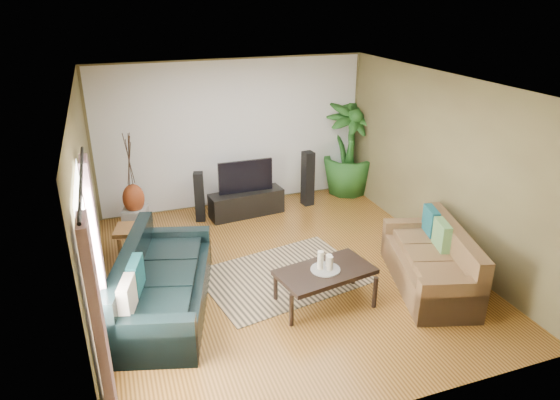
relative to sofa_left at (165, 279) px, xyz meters
name	(u,v)px	position (x,y,z in m)	size (l,w,h in m)	color
floor	(285,272)	(1.73, 0.33, -0.42)	(5.50, 5.50, 0.00)	#996227
ceiling	(285,84)	(1.73, 0.33, 2.28)	(5.50, 5.50, 0.00)	white
wall_back	(233,134)	(1.73, 3.08, 0.93)	(5.00, 5.00, 0.00)	brown
wall_front	(393,292)	(1.73, -2.42, 0.93)	(5.00, 5.00, 0.00)	brown
wall_left	(89,210)	(-0.77, 0.33, 0.92)	(5.50, 5.50, 0.00)	brown
wall_right	(441,165)	(4.23, 0.33, 0.92)	(5.50, 5.50, 0.00)	brown
backwall_panel	(233,134)	(1.73, 3.07, 0.93)	(4.90, 4.90, 0.00)	white
window_pane	(90,272)	(-0.75, -1.27, 0.97)	(1.80, 1.80, 0.00)	white
curtain_near	(102,343)	(-0.70, -2.02, 0.72)	(0.08, 0.35, 2.20)	gray
curtain_far	(98,257)	(-0.70, -0.52, 0.72)	(0.08, 0.35, 2.20)	gray
curtain_rod	(81,179)	(-0.70, -1.27, 1.87)	(0.03, 0.03, 1.90)	black
sofa_left	(165,279)	(0.00, 0.00, 0.00)	(2.31, 0.99, 0.85)	black
sofa_right	(430,258)	(3.46, -0.67, 0.00)	(1.85, 0.83, 0.85)	brown
area_rug	(284,276)	(1.67, 0.22, -0.42)	(2.21, 1.56, 0.01)	tan
coffee_table	(325,287)	(1.94, -0.58, -0.18)	(1.22, 0.67, 0.50)	black
candle_tray	(325,269)	(1.94, -0.58, 0.08)	(0.38, 0.38, 0.02)	gray
candle_tall	(320,260)	(1.88, -0.55, 0.21)	(0.08, 0.08, 0.24)	silver
candle_mid	(330,263)	(1.98, -0.62, 0.18)	(0.08, 0.08, 0.19)	beige
candle_short	(329,260)	(2.01, -0.52, 0.17)	(0.08, 0.08, 0.16)	white
tv_stand	(247,203)	(1.77, 2.45, -0.20)	(1.34, 0.40, 0.45)	black
television	(245,176)	(1.77, 2.47, 0.31)	(0.98, 0.05, 0.58)	black
speaker_left	(199,197)	(0.93, 2.50, 0.02)	(0.16, 0.18, 0.89)	black
speaker_right	(308,179)	(2.99, 2.53, 0.10)	(0.19, 0.21, 1.04)	black
potted_plant	(349,149)	(3.98, 2.83, 0.49)	(1.03, 1.03, 1.83)	#20531B
plant_pot	(347,186)	(3.98, 2.83, -0.29)	(0.34, 0.34, 0.26)	black
pedestal	(136,219)	(-0.17, 2.49, -0.23)	(0.39, 0.39, 0.39)	#979895
vase	(134,198)	(-0.17, 2.49, 0.15)	(0.36, 0.36, 0.50)	brown
side_table	(133,243)	(-0.29, 1.50, -0.17)	(0.47, 0.47, 0.50)	#915A2F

